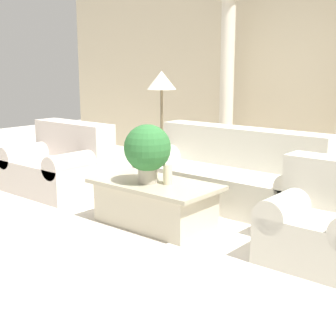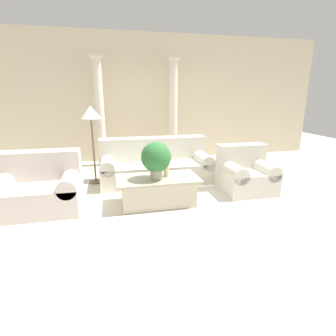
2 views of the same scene
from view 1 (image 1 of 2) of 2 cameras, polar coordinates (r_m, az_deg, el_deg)
ground_plane at (r=5.06m, az=3.02°, el=-5.85°), size 16.00×16.00×0.00m
wall_back at (r=7.12m, az=16.50°, el=12.06°), size 10.00×0.06×3.20m
sofa_long at (r=5.50m, az=7.71°, el=-0.79°), size 2.18×0.93×0.86m
loveseat at (r=6.15m, az=-12.96°, el=0.49°), size 1.23×0.93×0.86m
coffee_table at (r=4.72m, az=-1.61°, el=-4.28°), size 1.30×0.70×0.44m
potted_plant at (r=4.57m, az=-2.52°, el=2.28°), size 0.46×0.46×0.58m
pillar_candle at (r=4.57m, az=-0.04°, el=-0.77°), size 0.09×0.09×0.20m
floor_lamp at (r=6.19m, az=-0.79°, el=9.72°), size 0.38×0.38×1.51m
column_left at (r=7.21m, az=7.18°, el=10.18°), size 0.29×0.29×2.57m
armchair at (r=4.06m, az=18.80°, el=-6.17°), size 0.89×0.80×0.83m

